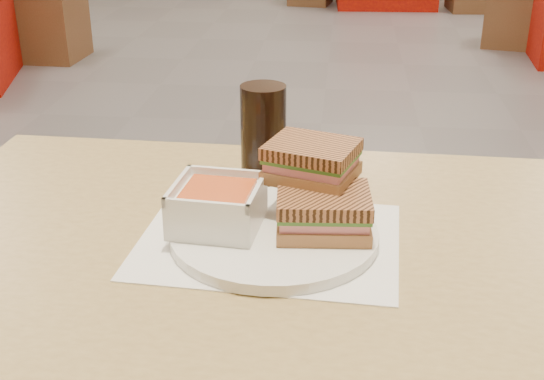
# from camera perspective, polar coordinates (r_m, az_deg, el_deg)

# --- Properties ---
(main_table) EXTENTS (1.22, 0.73, 0.75)m
(main_table) POSITION_cam_1_polar(r_m,az_deg,el_deg) (1.00, 4.32, -10.21)
(main_table) COLOR tan
(main_table) RESTS_ON ground
(tray_liner) EXTENTS (0.36, 0.29, 0.00)m
(tray_liner) POSITION_cam_1_polar(r_m,az_deg,el_deg) (0.95, -0.24, -4.07)
(tray_liner) COLOR white
(tray_liner) RESTS_ON main_table
(plate) EXTENTS (0.28, 0.28, 0.01)m
(plate) POSITION_cam_1_polar(r_m,az_deg,el_deg) (0.94, 0.18, -3.63)
(plate) COLOR white
(plate) RESTS_ON tray_liner
(soup_bowl) EXTENTS (0.12, 0.12, 0.06)m
(soup_bowl) POSITION_cam_1_polar(r_m,az_deg,el_deg) (0.94, -4.42, -1.39)
(soup_bowl) COLOR white
(soup_bowl) RESTS_ON plate
(panini_lower) EXTENTS (0.13, 0.11, 0.05)m
(panini_lower) POSITION_cam_1_polar(r_m,az_deg,el_deg) (0.93, 4.16, -1.74)
(panini_lower) COLOR #A0683D
(panini_lower) RESTS_ON plate
(panini_upper) EXTENTS (0.14, 0.13, 0.05)m
(panini_upper) POSITION_cam_1_polar(r_m,az_deg,el_deg) (0.96, 3.22, 2.37)
(panini_upper) COLOR #A0683D
(panini_upper) RESTS_ON panini_lower
(cola_glass) EXTENTS (0.07, 0.07, 0.15)m
(cola_glass) POSITION_cam_1_polar(r_m,az_deg,el_deg) (1.11, -0.70, 4.60)
(cola_glass) COLOR black
(cola_glass) RESTS_ON main_table
(bg_chair_0r) EXTENTS (0.44, 0.44, 0.48)m
(bg_chair_0r) POSITION_cam_1_polar(r_m,az_deg,el_deg) (5.14, -17.56, 12.67)
(bg_chair_0r) COLOR brown
(bg_chair_0r) RESTS_ON ground
(bg_chair_1l) EXTENTS (0.44, 0.44, 0.41)m
(bg_chair_1l) POSITION_cam_1_polar(r_m,az_deg,el_deg) (5.57, 18.71, 13.00)
(bg_chair_1l) COLOR brown
(bg_chair_1l) RESTS_ON ground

